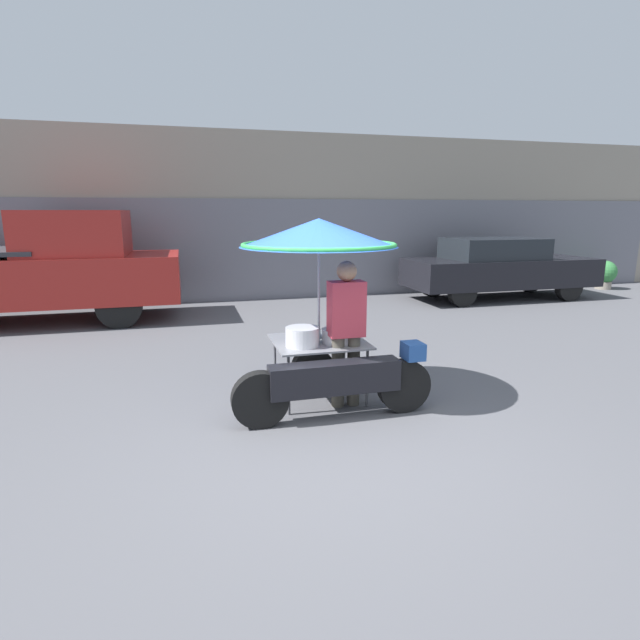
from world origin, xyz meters
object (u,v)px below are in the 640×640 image
parked_car (499,267)px  pickup_truck (37,270)px  vendor_motorcycle_cart (321,266)px  potted_plant (605,274)px  vendor_person (346,327)px

parked_car → pickup_truck: (-10.09, -0.10, 0.25)m
parked_car → pickup_truck: pickup_truck is taller
vendor_motorcycle_cart → parked_car: bearing=42.1°
vendor_motorcycle_cart → potted_plant: vendor_motorcycle_cart is taller
vendor_motorcycle_cart → parked_car: vendor_motorcycle_cart is taller
vendor_motorcycle_cart → vendor_person: bearing=-44.5°
pickup_truck → vendor_person: bearing=-51.7°
pickup_truck → potted_plant: (13.89, 0.70, -0.60)m
vendor_person → vendor_motorcycle_cart: bearing=135.5°
vendor_person → potted_plant: bearing=33.0°
potted_plant → vendor_motorcycle_cart: bearing=-148.5°
parked_car → potted_plant: size_ratio=5.90×
vendor_person → parked_car: bearing=44.3°
pickup_truck → potted_plant: 13.92m
vendor_person → potted_plant: (9.55, 6.21, -0.47)m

